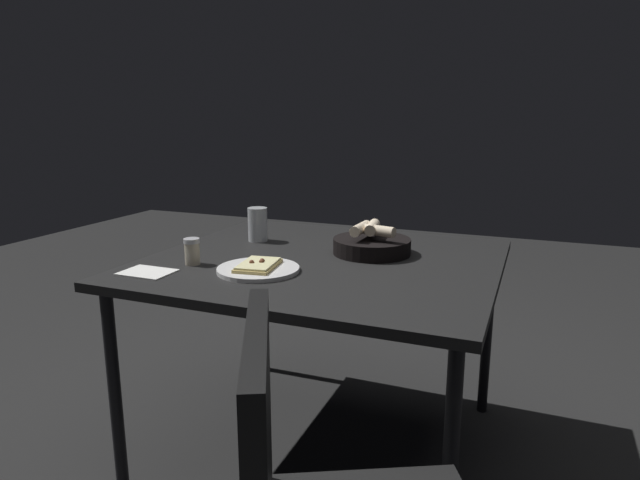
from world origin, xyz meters
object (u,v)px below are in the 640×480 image
pizza_plate (258,268)px  bread_basket (372,244)px  beer_glass (258,226)px  pepper_shaker (192,253)px  dining_table (324,273)px

pizza_plate → bread_basket: bread_basket is taller
beer_glass → pepper_shaker: 0.39m
bread_basket → beer_glass: beer_glass is taller
dining_table → pizza_plate: size_ratio=4.47×
beer_glass → pepper_shaker: beer_glass is taller
pizza_plate → pepper_shaker: pepper_shaker is taller
bread_basket → pepper_shaker: bearing=-145.1°
beer_glass → pepper_shaker: size_ratio=1.50×
beer_glass → pepper_shaker: bearing=-95.2°
pepper_shaker → bread_basket: bearing=34.9°
bread_basket → pepper_shaker: size_ratio=3.14×
dining_table → beer_glass: 0.39m
pizza_plate → bread_basket: 0.44m
pizza_plate → bread_basket: bearing=52.6°
dining_table → pepper_shaker: pepper_shaker is taller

